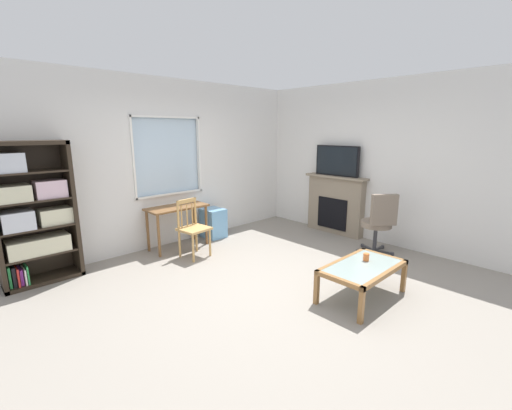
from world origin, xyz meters
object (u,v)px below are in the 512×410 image
(bookshelf, at_px, (32,214))
(tv, at_px, (337,161))
(wooden_chair, at_px, (193,228))
(plastic_drawer_unit, at_px, (213,223))
(sippy_cup, at_px, (366,257))
(office_chair, at_px, (379,221))
(desk_under_window, at_px, (177,213))
(coffee_table, at_px, (363,270))
(fireplace, at_px, (335,204))

(bookshelf, relative_size, tv, 2.03)
(wooden_chair, height_order, plastic_drawer_unit, wooden_chair)
(tv, distance_m, sippy_cup, 2.61)
(office_chair, distance_m, sippy_cup, 1.42)
(desk_under_window, xyz_separation_m, plastic_drawer_unit, (0.77, 0.05, -0.33))
(office_chair, bearing_deg, sippy_cup, -159.06)
(bookshelf, distance_m, coffee_table, 4.13)
(tv, distance_m, office_chair, 1.49)
(desk_under_window, distance_m, plastic_drawer_unit, 0.84)
(plastic_drawer_unit, bearing_deg, coffee_table, -92.19)
(desk_under_window, xyz_separation_m, sippy_cup, (0.80, -2.97, -0.15))
(plastic_drawer_unit, bearing_deg, bookshelf, 178.78)
(office_chair, relative_size, coffee_table, 0.94)
(coffee_table, bearing_deg, office_chair, 20.59)
(plastic_drawer_unit, bearing_deg, office_chair, -61.74)
(plastic_drawer_unit, bearing_deg, wooden_chair, -145.08)
(coffee_table, bearing_deg, wooden_chair, 105.42)
(desk_under_window, bearing_deg, plastic_drawer_unit, 3.72)
(bookshelf, distance_m, wooden_chair, 2.09)
(tv, distance_m, coffee_table, 2.78)
(fireplace, distance_m, office_chair, 1.24)
(bookshelf, bearing_deg, fireplace, -17.32)
(office_chair, bearing_deg, desk_under_window, 130.71)
(fireplace, relative_size, tv, 1.38)
(wooden_chair, bearing_deg, sippy_cup, -71.08)
(wooden_chair, bearing_deg, coffee_table, -74.58)
(wooden_chair, xyz_separation_m, fireplace, (2.67, -0.82, 0.09))
(plastic_drawer_unit, relative_size, coffee_table, 0.50)
(fireplace, height_order, sippy_cup, fireplace)
(tv, bearing_deg, desk_under_window, 152.98)
(fireplace, height_order, coffee_table, fireplace)
(bookshelf, xyz_separation_m, coffee_table, (2.64, -3.13, -0.56))
(tv, bearing_deg, wooden_chair, 162.86)
(office_chair, bearing_deg, tv, 66.69)
(wooden_chair, distance_m, plastic_drawer_unit, 1.01)
(fireplace, distance_m, tv, 0.83)
(bookshelf, distance_m, fireplace, 4.85)
(fireplace, xyz_separation_m, sippy_cup, (-1.83, -1.64, -0.10))
(office_chair, height_order, coffee_table, office_chair)
(bookshelf, xyz_separation_m, fireplace, (4.62, -1.44, -0.36))
(plastic_drawer_unit, height_order, tv, tv)
(bookshelf, distance_m, office_chair, 4.86)
(tv, relative_size, coffee_table, 0.84)
(desk_under_window, distance_m, fireplace, 2.95)
(plastic_drawer_unit, height_order, sippy_cup, plastic_drawer_unit)
(fireplace, distance_m, coffee_table, 2.61)
(fireplace, distance_m, sippy_cup, 2.46)
(bookshelf, distance_m, desk_under_window, 2.02)
(plastic_drawer_unit, relative_size, tv, 0.60)
(wooden_chair, xyz_separation_m, sippy_cup, (0.84, -2.46, -0.01))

